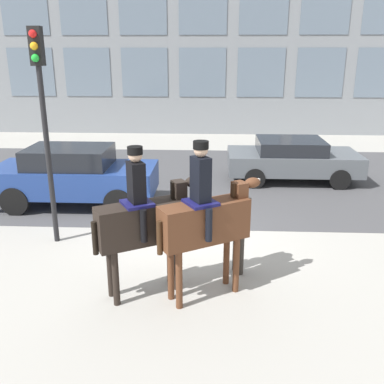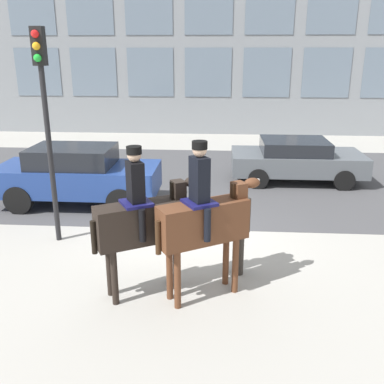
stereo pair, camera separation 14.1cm
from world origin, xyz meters
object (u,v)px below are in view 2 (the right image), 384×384
at_px(mounted_horse_companion, 205,219).
at_px(street_car_far_lane, 296,159).
at_px(street_car_near_lane, 77,174).
at_px(mounted_horse_lead, 143,219).
at_px(traffic_light, 45,105).
at_px(pedestrian_bystander, 239,222).

distance_m(mounted_horse_companion, street_car_far_lane, 7.54).
distance_m(mounted_horse_companion, street_car_near_lane, 5.65).
distance_m(mounted_horse_lead, mounted_horse_companion, 1.01).
bearing_deg(street_car_far_lane, traffic_light, -139.67).
bearing_deg(pedestrian_bystander, street_car_near_lane, -66.55).
bearing_deg(street_car_far_lane, mounted_horse_lead, -117.44).
distance_m(mounted_horse_lead, street_car_near_lane, 5.04).
xyz_separation_m(pedestrian_bystander, street_car_near_lane, (-4.17, 3.54, -0.17)).
relative_size(mounted_horse_lead, mounted_horse_companion, 0.96).
bearing_deg(mounted_horse_lead, street_car_far_lane, 33.43).
distance_m(street_car_far_lane, traffic_light, 8.07).
bearing_deg(mounted_horse_lead, traffic_light, 109.91).
bearing_deg(mounted_horse_companion, street_car_far_lane, 38.81).
bearing_deg(street_car_far_lane, street_car_near_lane, -156.56).
bearing_deg(mounted_horse_lead, mounted_horse_companion, -31.06).
distance_m(street_car_near_lane, street_car_far_lane, 6.77).
height_order(mounted_horse_lead, street_car_near_lane, mounted_horse_lead).
relative_size(mounted_horse_lead, pedestrian_bystander, 1.49).
bearing_deg(mounted_horse_companion, pedestrian_bystander, 23.23).
height_order(pedestrian_bystander, street_car_near_lane, pedestrian_bystander).
bearing_deg(pedestrian_bystander, mounted_horse_lead, -0.33).
bearing_deg(street_car_near_lane, street_car_far_lane, 23.44).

